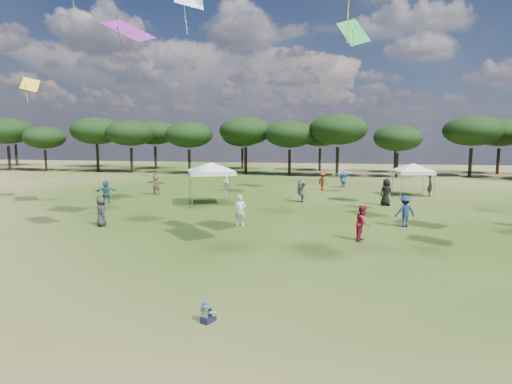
% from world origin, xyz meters
% --- Properties ---
extents(ground, '(140.00, 140.00, 0.00)m').
position_xyz_m(ground, '(0.00, 0.00, 0.00)').
color(ground, '#375218').
rests_on(ground, ground).
extents(tree_line, '(108.78, 17.63, 7.77)m').
position_xyz_m(tree_line, '(2.39, 47.41, 5.42)').
color(tree_line, black).
rests_on(tree_line, ground).
extents(tent_left, '(5.86, 5.86, 3.29)m').
position_xyz_m(tent_left, '(-5.46, 20.83, 2.87)').
color(tent_left, gray).
rests_on(tent_left, ground).
extents(tent_right, '(5.51, 5.51, 2.95)m').
position_xyz_m(tent_right, '(9.37, 28.17, 2.53)').
color(tent_right, gray).
rests_on(tent_right, ground).
extents(toddler, '(0.43, 0.46, 0.57)m').
position_xyz_m(toddler, '(0.10, 1.89, 0.25)').
color(toddler, '#161A32').
rests_on(toddler, ground).
extents(festival_crowd, '(30.57, 22.44, 1.91)m').
position_xyz_m(festival_crowd, '(0.08, 23.07, 0.86)').
color(festival_crowd, '#313237').
rests_on(festival_crowd, ground).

